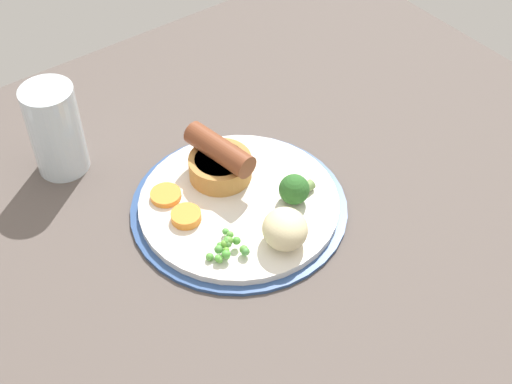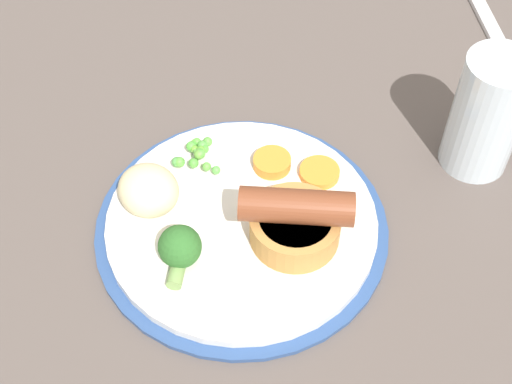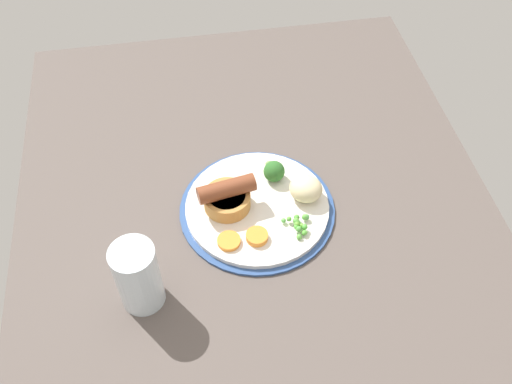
% 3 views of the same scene
% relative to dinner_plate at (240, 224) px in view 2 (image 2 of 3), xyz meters
% --- Properties ---
extents(dining_table, '(1.10, 0.80, 0.03)m').
position_rel_dinner_plate_xyz_m(dining_table, '(0.04, -0.00, -0.02)').
color(dining_table, '#564C47').
rests_on(dining_table, ground).
extents(dinner_plate, '(0.26, 0.26, 0.01)m').
position_rel_dinner_plate_xyz_m(dinner_plate, '(0.00, 0.00, 0.00)').
color(dinner_plate, '#2D4C84').
rests_on(dinner_plate, dining_table).
extents(sausage_pudding, '(0.08, 0.10, 0.06)m').
position_rel_dinner_plate_xyz_m(sausage_pudding, '(-0.01, -0.05, 0.03)').
color(sausage_pudding, '#BC8442').
rests_on(sausage_pudding, dinner_plate).
extents(pea_pile, '(0.04, 0.05, 0.02)m').
position_rel_dinner_plate_xyz_m(pea_pile, '(0.06, 0.06, 0.02)').
color(pea_pile, '#5AB040').
rests_on(pea_pile, dinner_plate).
extents(broccoli_floret_near, '(0.05, 0.04, 0.04)m').
position_rel_dinner_plate_xyz_m(broccoli_floret_near, '(-0.05, 0.04, 0.03)').
color(broccoli_floret_near, '#2D6628').
rests_on(broccoli_floret_near, dinner_plate).
extents(potato_chunk_1, '(0.07, 0.07, 0.04)m').
position_rel_dinner_plate_xyz_m(potato_chunk_1, '(-0.00, 0.08, 0.03)').
color(potato_chunk_1, beige).
rests_on(potato_chunk_1, dinner_plate).
extents(carrot_slice_0, '(0.04, 0.04, 0.01)m').
position_rel_dinner_plate_xyz_m(carrot_slice_0, '(0.07, -0.01, 0.01)').
color(carrot_slice_0, orange).
rests_on(carrot_slice_0, dinner_plate).
extents(carrot_slice_3, '(0.05, 0.05, 0.01)m').
position_rel_dinner_plate_xyz_m(carrot_slice_3, '(0.07, -0.06, 0.01)').
color(carrot_slice_3, orange).
rests_on(carrot_slice_3, dinner_plate).
extents(fork, '(0.17, 0.08, 0.01)m').
position_rel_dinner_plate_xyz_m(fork, '(0.37, -0.20, -0.00)').
color(fork, silver).
rests_on(fork, dining_table).
extents(drinking_glass, '(0.06, 0.06, 0.12)m').
position_rel_dinner_plate_xyz_m(drinking_glass, '(0.13, -0.20, 0.05)').
color(drinking_glass, silver).
rests_on(drinking_glass, dining_table).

